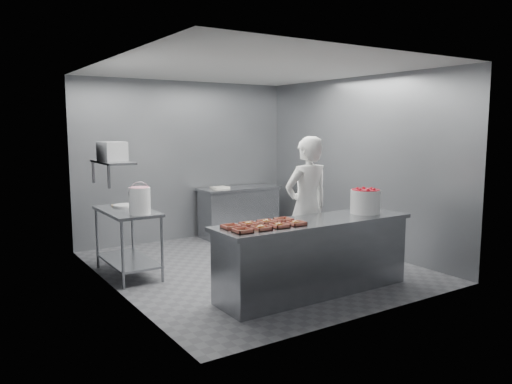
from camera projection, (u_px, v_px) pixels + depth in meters
floor at (254, 266)px, 7.22m from camera, size 4.50×4.50×0.00m
ceiling at (254, 69)px, 6.85m from camera, size 4.50×4.50×0.00m
wall_back at (186, 161)px, 8.90m from camera, size 4.00×0.04×2.80m
wall_left at (113, 178)px, 5.95m from camera, size 0.04×4.50×2.80m
wall_right at (357, 164)px, 8.12m from camera, size 0.04×4.50×2.80m
service_counter at (314, 256)px, 6.04m from camera, size 2.60×0.70×0.90m
prep_table at (128, 232)px, 6.75m from camera, size 0.60×1.20×0.90m
back_counter at (239, 211)px, 9.23m from camera, size 1.50×0.60×0.90m
wall_shelf at (112, 162)px, 6.53m from camera, size 0.35×0.90×0.03m
tray_0 at (243, 231)px, 5.28m from camera, size 0.19×0.18×0.04m
tray_1 at (261, 228)px, 5.41m from camera, size 0.19×0.18×0.06m
tray_2 at (279, 225)px, 5.54m from camera, size 0.19×0.18×0.06m
tray_3 at (296, 223)px, 5.67m from camera, size 0.19×0.18×0.06m
tray_4 at (231, 227)px, 5.49m from camera, size 0.19×0.18×0.04m
tray_5 at (249, 224)px, 5.62m from camera, size 0.19×0.18×0.06m
tray_6 at (267, 222)px, 5.75m from camera, size 0.19×0.18×0.06m
tray_7 at (284, 220)px, 5.88m from camera, size 0.19×0.18×0.04m
worker at (307, 207)px, 6.67m from camera, size 0.69×0.45×1.89m
strawberry_tub at (365, 201)px, 6.41m from camera, size 0.38×0.38×0.31m
glaze_bucket at (140, 200)px, 6.36m from camera, size 0.29×0.27×0.42m
bucket_lid at (126, 206)px, 6.98m from camera, size 0.44×0.44×0.03m
rag at (117, 205)px, 7.02m from camera, size 0.16×0.15×0.02m
appliance at (112, 151)px, 6.51m from camera, size 0.34×0.37×0.25m
paper_stack at (220, 188)px, 8.95m from camera, size 0.31×0.24×0.04m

